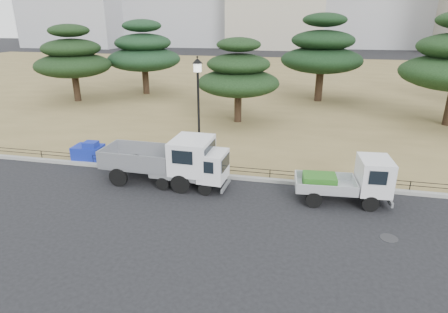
% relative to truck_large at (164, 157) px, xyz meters
% --- Properties ---
extents(ground, '(220.00, 220.00, 0.00)m').
position_rel_truck_large_xyz_m(ground, '(2.66, -1.57, -1.21)').
color(ground, black).
extents(lawn, '(120.00, 56.00, 0.15)m').
position_rel_truck_large_xyz_m(lawn, '(2.66, 29.03, -1.13)').
color(lawn, olive).
rests_on(lawn, ground).
extents(curb, '(120.00, 0.25, 0.16)m').
position_rel_truck_large_xyz_m(curb, '(2.66, 1.03, -1.13)').
color(curb, gray).
rests_on(curb, ground).
extents(truck_large, '(5.02, 2.12, 2.17)m').
position_rel_truck_large_xyz_m(truck_large, '(0.00, 0.00, 0.00)').
color(truck_large, black).
rests_on(truck_large, ground).
extents(truck_kei_front, '(3.37, 1.60, 1.75)m').
position_rel_truck_large_xyz_m(truck_kei_front, '(1.54, -0.27, -0.34)').
color(truck_kei_front, black).
rests_on(truck_kei_front, ground).
extents(truck_kei_rear, '(3.76, 1.85, 1.91)m').
position_rel_truck_large_xyz_m(truck_kei_rear, '(7.99, -0.23, -0.25)').
color(truck_kei_rear, black).
rests_on(truck_kei_rear, ground).
extents(street_lamp, '(0.47, 0.47, 5.29)m').
position_rel_truck_large_xyz_m(street_lamp, '(1.27, 1.33, 2.52)').
color(street_lamp, black).
rests_on(street_lamp, lawn).
extents(pipe_fence, '(38.00, 0.04, 0.40)m').
position_rel_truck_large_xyz_m(pipe_fence, '(2.66, 1.18, -0.77)').
color(pipe_fence, black).
rests_on(pipe_fence, lawn).
extents(tarp_pile, '(1.50, 1.13, 0.97)m').
position_rel_truck_large_xyz_m(tarp_pile, '(-4.86, 1.66, -0.67)').
color(tarp_pile, '#1528A5').
rests_on(tarp_pile, lawn).
extents(manhole, '(0.60, 0.60, 0.01)m').
position_rel_truck_large_xyz_m(manhole, '(9.16, -2.77, -1.20)').
color(manhole, '#2D2D30').
rests_on(manhole, ground).
extents(pine_west_far, '(6.40, 6.40, 6.46)m').
position_rel_truck_large_xyz_m(pine_west_far, '(-13.73, 14.51, 2.67)').
color(pine_west_far, black).
rests_on(pine_west_far, lawn).
extents(pine_west_near, '(6.81, 6.81, 6.81)m').
position_rel_truck_large_xyz_m(pine_west_near, '(-9.16, 18.97, 2.87)').
color(pine_west_near, black).
rests_on(pine_west_near, lawn).
extents(pine_center_left, '(5.64, 5.64, 5.73)m').
position_rel_truck_large_xyz_m(pine_center_left, '(1.40, 10.62, 2.26)').
color(pine_center_left, black).
rests_on(pine_center_left, lawn).
extents(pine_center_right, '(6.92, 6.92, 7.34)m').
position_rel_truck_large_xyz_m(pine_center_right, '(7.05, 19.15, 3.20)').
color(pine_center_right, black).
rests_on(pine_center_right, lawn).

